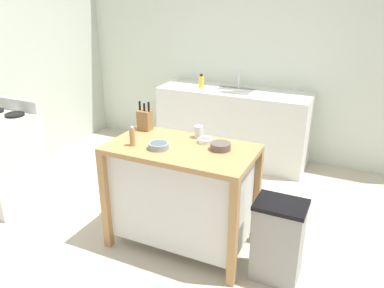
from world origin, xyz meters
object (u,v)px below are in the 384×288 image
at_px(knife_block, 145,120).
at_px(sink_faucet, 239,79).
at_px(bowl_stoneware_deep, 159,146).
at_px(kitchen_island, 181,192).
at_px(pepper_grinder, 132,136).
at_px(stove, 1,161).
at_px(bottle_dish_soap, 201,82).
at_px(bowl_ceramic_wide, 205,140).
at_px(drinking_cup, 199,132).
at_px(trash_bin, 278,241).
at_px(bowl_ceramic_small, 221,146).

xyz_separation_m(knife_block, sink_faucet, (0.23, 1.78, 0.02)).
distance_m(knife_block, bowl_stoneware_deep, 0.45).
bearing_deg(kitchen_island, pepper_grinder, -159.17).
height_order(pepper_grinder, stove, pepper_grinder).
bearing_deg(stove, bottle_dish_soap, 55.73).
xyz_separation_m(bowl_ceramic_wide, stove, (-2.05, -0.29, -0.45)).
xyz_separation_m(drinking_cup, trash_bin, (0.77, -0.30, -0.62)).
relative_size(knife_block, bowl_ceramic_small, 1.62).
bearing_deg(trash_bin, knife_block, 167.48).
distance_m(kitchen_island, knife_block, 0.69).
relative_size(kitchen_island, bowl_ceramic_wide, 10.16).
bearing_deg(knife_block, pepper_grinder, -73.66).
xyz_separation_m(bowl_ceramic_wide, bowl_ceramic_small, (0.16, -0.08, 0.01)).
height_order(trash_bin, bottle_dish_soap, bottle_dish_soap).
height_order(knife_block, bowl_stoneware_deep, knife_block).
height_order(bowl_ceramic_wide, bowl_stoneware_deep, bowl_stoneware_deep).
height_order(knife_block, sink_faucet, knife_block).
relative_size(drinking_cup, stove, 0.10).
relative_size(kitchen_island, trash_bin, 1.82).
bearing_deg(drinking_cup, bowl_stoneware_deep, -117.55).
xyz_separation_m(drinking_cup, sink_faucet, (-0.26, 1.76, 0.06)).
bearing_deg(knife_block, bowl_stoneware_deep, -45.31).
bearing_deg(trash_bin, bowl_stoneware_deep, -177.65).
bearing_deg(bowl_ceramic_small, trash_bin, -15.70).
bearing_deg(bottle_dish_soap, kitchen_island, -70.87).
bearing_deg(kitchen_island, bowl_ceramic_wide, 49.56).
xyz_separation_m(sink_faucet, stove, (-1.69, -2.13, -0.55)).
distance_m(knife_block, pepper_grinder, 0.36).
bearing_deg(bowl_stoneware_deep, trash_bin, 2.35).
distance_m(knife_block, bowl_ceramic_small, 0.76).
height_order(bowl_ceramic_wide, bottle_dish_soap, bottle_dish_soap).
height_order(bowl_ceramic_wide, trash_bin, bowl_ceramic_wide).
height_order(bowl_stoneware_deep, drinking_cup, drinking_cup).
bearing_deg(knife_block, bottle_dish_soap, 95.99).
relative_size(knife_block, stove, 0.25).
relative_size(knife_block, bottle_dish_soap, 1.45).
height_order(kitchen_island, drinking_cup, drinking_cup).
xyz_separation_m(drinking_cup, stove, (-1.95, -0.37, -0.48)).
bearing_deg(bowl_ceramic_wide, bowl_ceramic_small, -25.67).
distance_m(trash_bin, bottle_dish_soap, 2.42).
bearing_deg(sink_faucet, bowl_stoneware_deep, -87.79).
distance_m(bowl_stoneware_deep, drinking_cup, 0.39).
height_order(drinking_cup, sink_faucet, sink_faucet).
height_order(knife_block, bowl_ceramic_wide, knife_block).
relative_size(bowl_ceramic_wide, sink_faucet, 0.51).
relative_size(bowl_stoneware_deep, trash_bin, 0.25).
xyz_separation_m(pepper_grinder, bottle_dish_soap, (-0.27, 1.91, 0.01)).
bearing_deg(bottle_dish_soap, bowl_ceramic_small, -61.74).
xyz_separation_m(bowl_ceramic_wide, bottle_dish_soap, (-0.75, 1.62, 0.07)).
height_order(bottle_dish_soap, stove, bottle_dish_soap).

